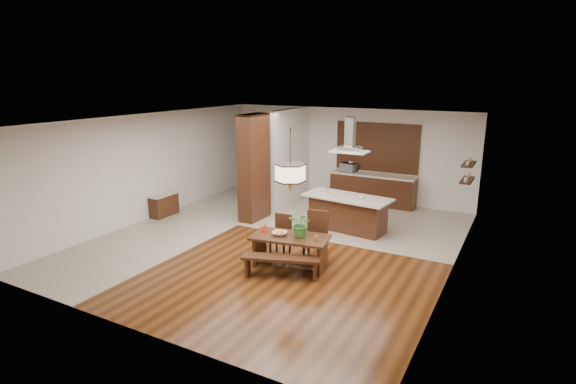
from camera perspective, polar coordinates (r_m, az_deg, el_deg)
The scene contains 25 objects.
room_shell at distance 10.39m, azimuth -1.46°, elevation 4.54°, with size 9.00×9.04×2.92m.
tile_hallway at distance 12.46m, azimuth -12.46°, elevation -3.88°, with size 2.50×9.00×0.01m, color #B3A795.
tile_kitchen at distance 12.61m, azimuth 9.27°, elevation -3.50°, with size 5.50×4.00×0.01m, color #B3A795.
soffit_band at distance 10.28m, azimuth -1.49°, elevation 9.06°, with size 8.00×9.00×0.02m, color #3B1A0E.
partition_pier at distance 12.23m, azimuth -4.33°, elevation 3.09°, with size 0.45×1.00×2.90m, color black.
partition_stub at distance 14.01m, azimuth 0.32°, elevation 4.59°, with size 0.18×2.40×2.90m, color silver.
hallway_console at distance 13.20m, azimuth -15.46°, elevation -1.62°, with size 0.37×0.88×0.63m, color black.
hallway_doorway at distance 15.65m, azimuth -1.98°, elevation 4.14°, with size 1.10×0.20×2.10m, color black.
rear_counter at distance 14.11m, azimuth 10.69°, elevation 0.36°, with size 2.60×0.62×0.95m.
kitchen_window at distance 14.10m, azimuth 11.26°, elevation 5.62°, with size 2.60×0.08×1.50m, color #9C562E.
shelf_lower at distance 11.79m, azimuth 21.80°, elevation 1.42°, with size 0.26×0.90×0.04m, color black.
shelf_upper at distance 11.72m, azimuth 21.98°, elevation 3.32°, with size 0.26×0.90×0.04m, color black.
dining_table at distance 9.35m, azimuth 0.28°, elevation -6.62°, with size 1.70×1.05×0.66m.
dining_bench at distance 8.96m, azimuth -0.91°, elevation -9.48°, with size 1.54×0.34×0.43m, color black, non-canonical shape.
dining_chair_left at distance 9.92m, azimuth -1.00°, elevation -5.57°, with size 0.40×0.40×0.91m, color black, non-canonical shape.
dining_chair_right at distance 9.67m, azimuth 3.45°, elevation -5.67°, with size 0.47×0.47×1.06m, color black, non-canonical shape.
pendant_lantern at distance 8.87m, azimuth 0.30°, elevation 4.03°, with size 0.64×0.64×1.31m, color beige, non-canonical shape.
foliage_plant at distance 9.18m, azimuth 1.67°, elevation -4.12°, with size 0.48×0.42×0.53m, color #337527.
fruit_bowl at distance 9.34m, azimuth -1.09°, elevation -5.28°, with size 0.30×0.30×0.07m, color beige.
napkin_cone at distance 9.50m, azimuth -2.94°, elevation -4.52°, with size 0.13×0.13×0.20m, color #B51F0C.
gold_ornament at distance 9.03m, azimuth 3.61°, elevation -5.91°, with size 0.07×0.07×0.11m, color gold.
kitchen_island at distance 11.61m, azimuth 7.55°, elevation -2.62°, with size 2.30×1.21×0.91m.
range_hood at distance 11.20m, azimuth 7.89°, elevation 7.21°, with size 0.90×0.55×0.87m, color silver, non-canonical shape.
island_cup at distance 11.27m, azimuth 9.33°, elevation -0.62°, with size 0.12×0.12×0.10m, color silver.
microwave at distance 14.24m, azimuth 7.71°, elevation 3.12°, with size 0.48×0.33×0.27m, color silver.
Camera 1 is at (5.11, -8.87, 3.85)m, focal length 28.00 mm.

